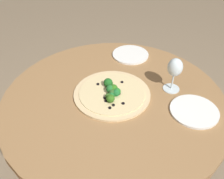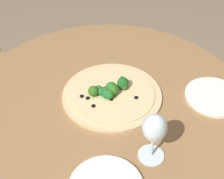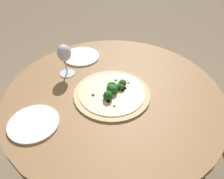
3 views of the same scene
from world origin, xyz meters
name	(u,v)px [view 1 (image 1 of 3)]	position (x,y,z in m)	size (l,w,h in m)	color
dining_table	(114,109)	(0.00, 0.00, 0.68)	(1.04, 1.04, 0.75)	olive
pizza	(112,93)	(0.02, -0.01, 0.76)	(0.36, 0.36, 0.06)	#DBBC89
wine_glass	(175,69)	(-0.22, -0.18, 0.87)	(0.08, 0.08, 0.17)	silver
plate_near	(194,111)	(-0.35, -0.07, 0.75)	(0.21, 0.21, 0.01)	white
plate_far	(130,55)	(0.08, -0.37, 0.75)	(0.21, 0.21, 0.01)	white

